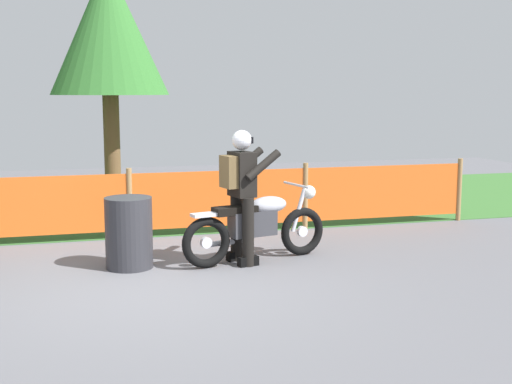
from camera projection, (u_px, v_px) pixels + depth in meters
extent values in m
cube|color=#5B5B60|center=(150.00, 286.00, 7.65)|extent=(24.00, 24.00, 0.02)
cube|color=#386B2D|center=(118.00, 208.00, 12.67)|extent=(24.00, 5.49, 0.01)
cylinder|color=#997547|center=(130.00, 204.00, 9.97)|extent=(0.08, 0.08, 1.05)
cylinder|color=#997547|center=(305.00, 196.00, 10.68)|extent=(0.08, 0.08, 1.05)
cylinder|color=#997547|center=(459.00, 190.00, 11.39)|extent=(0.08, 0.08, 1.05)
cube|color=orange|center=(32.00, 206.00, 9.62)|extent=(2.65, 0.02, 0.85)
cube|color=orange|center=(221.00, 198.00, 10.32)|extent=(2.65, 0.02, 0.85)
cube|color=orange|center=(385.00, 192.00, 11.03)|extent=(2.65, 0.02, 0.85)
cylinder|color=brown|center=(112.00, 155.00, 11.84)|extent=(0.28, 0.28, 2.10)
cone|color=#33702D|center=(108.00, 28.00, 11.51)|extent=(2.01, 2.01, 2.24)
torus|color=black|center=(302.00, 231.00, 9.01)|extent=(0.65, 0.26, 0.64)
cylinder|color=silver|center=(302.00, 231.00, 9.01)|extent=(0.15, 0.09, 0.14)
torus|color=black|center=(206.00, 243.00, 8.34)|extent=(0.65, 0.26, 0.64)
cylinder|color=silver|center=(206.00, 243.00, 8.34)|extent=(0.15, 0.09, 0.14)
cube|color=#38383D|center=(253.00, 223.00, 8.63)|extent=(0.64, 0.37, 0.32)
ellipsoid|color=#B7B7C1|center=(268.00, 205.00, 8.70)|extent=(0.56, 0.36, 0.22)
cube|color=black|center=(235.00, 210.00, 8.48)|extent=(0.60, 0.35, 0.10)
cube|color=silver|center=(206.00, 215.00, 8.29)|extent=(0.39, 0.24, 0.04)
cylinder|color=silver|center=(299.00, 210.00, 8.94)|extent=(0.24, 0.11, 0.57)
sphere|color=white|center=(309.00, 192.00, 8.98)|extent=(0.22, 0.22, 0.18)
cylinder|color=silver|center=(296.00, 185.00, 8.87)|extent=(0.17, 0.59, 0.03)
cylinder|color=silver|center=(227.00, 242.00, 8.64)|extent=(0.55, 0.20, 0.07)
cylinder|color=black|center=(236.00, 228.00, 8.70)|extent=(0.18, 0.18, 0.86)
cube|color=black|center=(236.00, 256.00, 8.76)|extent=(0.28, 0.17, 0.12)
cylinder|color=black|center=(248.00, 232.00, 8.43)|extent=(0.18, 0.18, 0.86)
cube|color=black|center=(248.00, 261.00, 8.48)|extent=(0.28, 0.17, 0.12)
cube|color=black|center=(242.00, 174.00, 8.46)|extent=(0.32, 0.41, 0.56)
cylinder|color=black|center=(246.00, 162.00, 8.72)|extent=(0.49, 0.21, 0.38)
cylinder|color=black|center=(263.00, 165.00, 8.34)|extent=(0.49, 0.21, 0.38)
sphere|color=silver|center=(242.00, 140.00, 8.40)|extent=(0.30, 0.30, 0.25)
cube|color=black|center=(249.00, 140.00, 8.44)|extent=(0.07, 0.18, 0.08)
cube|color=brown|center=(230.00, 172.00, 8.37)|extent=(0.22, 0.31, 0.40)
cylinder|color=#2D2D33|center=(129.00, 233.00, 8.34)|extent=(0.58, 0.58, 0.88)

